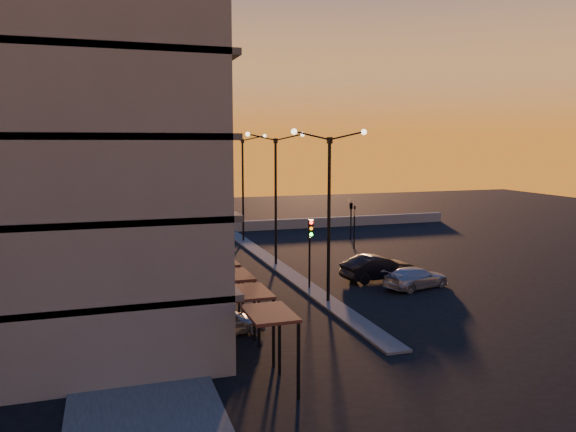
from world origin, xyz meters
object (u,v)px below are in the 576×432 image
Objects in this scene: streetlamp_mid at (276,188)px; car_wagon at (416,278)px; traffic_light_main at (310,242)px; car_sedan at (378,268)px; car_hatchback at (224,320)px.

car_wagon is at bearing -54.20° from streetlamp_mid.
streetlamp_mid is at bearing 90.00° from traffic_light_main.
traffic_light_main is 5.51m from car_sedan.
car_hatchback is at bearing -136.58° from traffic_light_main.
traffic_light_main is at bearing -50.92° from car_hatchback.
car_hatchback is (-6.50, -6.15, -2.23)m from traffic_light_main.
streetlamp_mid is at bearing 32.22° from car_sedan.
streetlamp_mid is 2.45× the size of car_hatchback.
car_sedan is at bearing 10.96° from traffic_light_main.
car_sedan is at bearing -50.94° from streetlamp_mid.
streetlamp_mid is 7.62m from traffic_light_main.
car_sedan is (5.00, 0.97, -2.09)m from traffic_light_main.
traffic_light_main reaches higher than car_sedan.
traffic_light_main is 0.97× the size of car_wagon.
car_sedan reaches higher than car_wagon.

